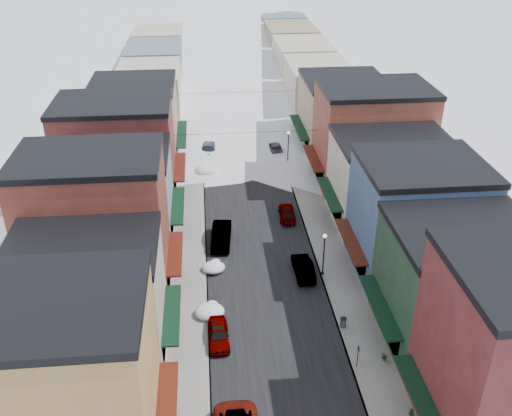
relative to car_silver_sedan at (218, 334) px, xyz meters
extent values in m
cube|color=black|center=(4.30, 47.07, -0.66)|extent=(10.00, 160.00, 0.01)
cube|color=gray|center=(-2.30, 47.07, -0.59)|extent=(3.20, 160.00, 0.15)
cube|color=gray|center=(10.90, 47.07, -0.59)|extent=(3.20, 160.00, 0.15)
cube|color=slate|center=(-0.75, 47.07, -0.59)|extent=(0.10, 160.00, 0.15)
cube|color=slate|center=(9.35, 47.07, -0.59)|extent=(0.10, 160.00, 0.15)
cube|color=#C38F48|center=(-8.90, -8.93, 4.83)|extent=(10.00, 8.50, 11.00)
cube|color=black|center=(-8.90, -8.93, 10.58)|extent=(10.20, 8.70, 0.50)
cube|color=#4D180D|center=(-3.30, -8.93, 2.53)|extent=(1.20, 7.22, 0.15)
cube|color=#C5B39E|center=(-8.90, -0.43, 3.83)|extent=(10.00, 8.00, 9.00)
cube|color=black|center=(-8.90, -0.43, 8.58)|extent=(10.20, 8.20, 0.50)
cube|color=black|center=(-3.30, -0.43, 2.53)|extent=(1.20, 6.80, 0.15)
cube|color=maroon|center=(-9.40, 7.57, 5.33)|extent=(11.00, 8.00, 12.00)
cube|color=black|center=(-9.40, 7.57, 11.58)|extent=(11.20, 8.20, 0.50)
cube|color=#4D180D|center=(-3.30, 7.57, 2.53)|extent=(1.20, 6.80, 0.15)
cube|color=#7B94A4|center=(-8.90, 16.07, 3.58)|extent=(10.00, 9.00, 8.50)
cube|color=black|center=(-8.90, 16.07, 8.08)|extent=(10.20, 9.20, 0.50)
cube|color=black|center=(-3.30, 16.07, 2.53)|extent=(1.20, 7.65, 0.15)
cube|color=maroon|center=(-9.90, 25.07, 4.58)|extent=(12.00, 9.00, 10.50)
cube|color=black|center=(-9.90, 25.07, 10.08)|extent=(12.20, 9.20, 0.50)
cube|color=#4D180D|center=(-3.30, 25.07, 2.53)|extent=(1.20, 7.65, 0.15)
cube|color=#9F8368|center=(-8.90, 35.07, 4.08)|extent=(10.00, 11.00, 9.50)
cube|color=black|center=(-8.90, 35.07, 9.08)|extent=(10.20, 11.20, 0.50)
cube|color=black|center=(-3.30, 35.07, 2.53)|extent=(1.20, 9.35, 0.15)
cube|color=black|center=(11.90, -9.93, 2.53)|extent=(1.20, 7.65, 0.15)
cube|color=#1C3B25|center=(17.50, -0.93, 3.83)|extent=(10.00, 9.00, 9.00)
cube|color=black|center=(17.50, -0.93, 8.58)|extent=(10.20, 9.20, 0.50)
cube|color=black|center=(11.90, -0.93, 2.53)|extent=(1.20, 7.65, 0.15)
cube|color=#3A5683|center=(17.50, 8.07, 4.33)|extent=(10.00, 9.00, 10.00)
cube|color=black|center=(17.50, 8.07, 9.58)|extent=(10.20, 9.20, 0.50)
cube|color=#4D180D|center=(11.90, 8.07, 2.53)|extent=(1.20, 7.65, 0.15)
cube|color=beige|center=(18.00, 17.07, 3.58)|extent=(11.00, 9.00, 8.50)
cube|color=black|center=(18.00, 17.07, 8.08)|extent=(11.20, 9.20, 0.50)
cube|color=black|center=(11.90, 17.07, 2.53)|extent=(1.20, 7.65, 0.15)
cube|color=brown|center=(18.50, 26.07, 4.83)|extent=(12.00, 9.00, 11.00)
cube|color=black|center=(18.50, 26.07, 10.58)|extent=(12.20, 9.20, 0.50)
cube|color=#4D180D|center=(11.90, 26.07, 2.53)|extent=(1.20, 7.65, 0.15)
cube|color=#9A8965|center=(17.50, 36.07, 3.83)|extent=(10.00, 11.00, 9.00)
cube|color=black|center=(17.50, 36.07, 8.58)|extent=(10.20, 11.20, 0.50)
cube|color=black|center=(11.90, 36.07, 2.53)|extent=(1.20, 9.35, 0.15)
cube|color=gray|center=(-8.20, 49.07, 3.33)|extent=(9.00, 13.00, 8.00)
cube|color=gray|center=(16.80, 49.07, 3.33)|extent=(9.00, 13.00, 8.00)
cube|color=gray|center=(-8.20, 63.07, 3.33)|extent=(9.00, 13.00, 8.00)
cube|color=gray|center=(16.80, 63.07, 3.33)|extent=(9.00, 13.00, 8.00)
cube|color=gray|center=(-8.20, 77.07, 3.33)|extent=(9.00, 13.00, 8.00)
cube|color=gray|center=(16.80, 77.07, 3.33)|extent=(9.00, 13.00, 8.00)
cube|color=gray|center=(-8.20, 91.07, 3.33)|extent=(9.00, 13.00, 8.00)
cube|color=gray|center=(16.80, 91.07, 3.33)|extent=(9.00, 13.00, 8.00)
cylinder|color=black|center=(4.30, 27.07, 5.53)|extent=(16.40, 0.04, 0.04)
cylinder|color=black|center=(4.30, 42.07, 5.53)|extent=(16.40, 0.04, 0.04)
imported|color=#A8ACB1|center=(0.00, 0.00, 0.00)|extent=(1.67, 3.94, 1.33)
imported|color=black|center=(0.77, 13.91, 0.17)|extent=(2.23, 5.22, 1.67)
imported|color=#97989E|center=(0.00, 35.07, 0.14)|extent=(2.71, 5.72, 1.61)
imported|color=black|center=(7.80, 8.00, 0.06)|extent=(1.63, 4.45, 1.46)
imported|color=#9CA0A5|center=(7.80, 18.15, 0.02)|extent=(1.81, 4.11, 1.38)
imported|color=black|center=(8.60, 35.43, 0.04)|extent=(2.38, 5.03, 1.42)
imported|color=#95969C|center=(2.96, 36.85, 0.08)|extent=(2.35, 4.57, 1.49)
imported|color=silver|center=(6.50, 57.44, 0.20)|extent=(3.18, 6.35, 1.72)
cylinder|color=black|center=(9.70, -3.75, 0.46)|extent=(0.05, 0.05, 1.94)
cube|color=navy|center=(9.70, -3.75, 1.16)|extent=(0.10, 0.26, 0.35)
cylinder|color=#5B5E61|center=(9.69, 0.56, -0.12)|extent=(0.46, 0.46, 0.79)
cylinder|color=black|center=(9.69, 0.56, 0.30)|extent=(0.49, 0.49, 0.05)
cylinder|color=black|center=(9.50, 7.71, -0.47)|extent=(0.28, 0.28, 0.09)
cylinder|color=black|center=(9.50, 7.71, 1.38)|extent=(0.11, 0.11, 3.79)
sphere|color=white|center=(9.50, 7.71, 3.42)|extent=(0.34, 0.34, 0.34)
cylinder|color=black|center=(9.71, 30.99, -0.46)|extent=(0.31, 0.31, 0.10)
cylinder|color=black|center=(9.71, 30.99, 1.58)|extent=(0.13, 0.13, 4.20)
sphere|color=white|center=(9.71, 30.99, 3.84)|extent=(0.38, 0.38, 0.38)
imported|color=#355E2A|center=(11.85, -3.28, -0.22)|extent=(0.55, 0.48, 0.60)
imported|color=#2D5426|center=(12.09, -8.40, -0.22)|extent=(0.44, 0.44, 0.59)
ellipsoid|color=white|center=(-0.60, 2.94, -0.16)|extent=(2.38, 2.01, 1.01)
ellipsoid|color=white|center=(-0.40, 4.14, -0.41)|extent=(1.02, 0.92, 0.51)
ellipsoid|color=white|center=(-0.12, 9.17, -0.23)|extent=(2.06, 1.75, 0.87)
ellipsoid|color=white|center=(0.08, 10.37, -0.45)|extent=(0.88, 0.79, 0.44)
ellipsoid|color=white|center=(-0.47, 29.66, -0.10)|extent=(2.65, 2.24, 1.12)
ellipsoid|color=white|center=(-0.27, 30.86, -0.38)|extent=(1.13, 1.02, 0.57)
camera|label=1|loc=(-0.28, -33.10, 28.96)|focal=40.00mm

